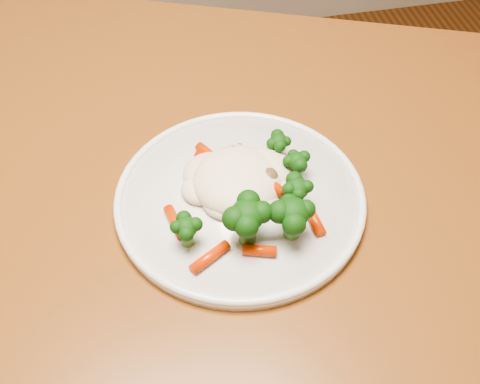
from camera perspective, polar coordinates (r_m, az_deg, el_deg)
The scene contains 3 objects.
dining_table at distance 0.81m, azimuth 6.37°, elevation -5.02°, with size 1.33×1.12×0.75m.
plate at distance 0.70m, azimuth 0.00°, elevation -0.75°, with size 0.29×0.29×0.01m, color white.
meal at distance 0.68m, azimuth 0.96°, elevation 0.31°, with size 0.18×0.19×0.05m.
Camera 1 is at (-0.25, -0.42, 1.29)m, focal length 45.00 mm.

